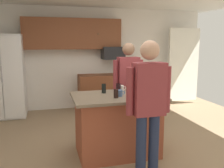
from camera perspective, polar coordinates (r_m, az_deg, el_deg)
floor at (r=4.09m, az=1.33°, el=-15.04°), size 7.04×7.04×0.00m
back_wall at (r=6.46m, az=-5.67°, el=5.99°), size 6.40×0.10×2.60m
french_door_window_panel at (r=7.02m, az=16.42°, el=4.30°), size 0.90×0.06×2.00m
cabinet_run_upper at (r=6.20m, az=-9.18°, el=11.54°), size 2.40×0.38×0.75m
cabinet_run_lower at (r=6.39m, az=0.24°, el=-1.69°), size 1.80×0.63×0.90m
refrigerator at (r=6.07m, az=-23.91°, el=1.63°), size 0.86×0.76×1.90m
microwave_over_range at (r=6.29m, az=0.20°, el=7.31°), size 0.56×0.40×0.32m
kitchen_island at (r=3.79m, az=1.19°, el=-9.42°), size 1.34×0.91×0.93m
person_guest_left at (r=4.47m, az=3.81°, el=0.37°), size 0.57×0.23×1.71m
person_guest_by_door at (r=2.97m, az=8.57°, el=-4.06°), size 0.57×0.23×1.74m
mug_ceramic_white at (r=3.59m, az=1.80°, el=-2.15°), size 0.13×0.09×0.09m
tumbler_amber at (r=3.71m, az=6.72°, el=-1.28°), size 0.06×0.06×0.16m
mug_blue_stoneware at (r=3.96m, az=2.16°, el=-1.03°), size 0.13×0.09×0.10m
glass_short_whisky at (r=3.85m, az=1.52°, el=-0.94°), size 0.07×0.07×0.15m
glass_dark_ale at (r=3.81m, az=-1.94°, el=-1.06°), size 0.07×0.07×0.15m
glass_stout_tall at (r=3.48m, az=0.94°, el=-2.25°), size 0.07×0.07×0.13m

